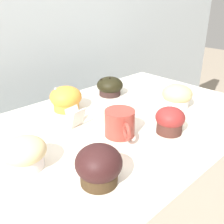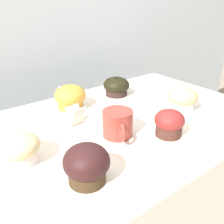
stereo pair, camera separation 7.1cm
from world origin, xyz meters
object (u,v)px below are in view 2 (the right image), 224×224
Objects in this scene: muffin_front_left at (87,165)px; muffin_back_center at (169,123)px; coffee_cup at (118,123)px; muffin_front_center at (116,87)px; muffin_front_right at (182,98)px; muffin_back_right at (18,148)px; muffin_back_left at (70,97)px.

muffin_back_center is (0.30, 0.03, -0.00)m from muffin_front_left.
muffin_front_center is at bearing 51.54° from coffee_cup.
muffin_front_center is 0.36m from muffin_back_center.
muffin_front_left is 0.30m from muffin_back_center.
muffin_front_center is at bearing 109.47° from muffin_front_right.
muffin_front_right is 0.20m from muffin_back_center.
muffin_front_right is at bearing 27.81° from muffin_back_center.
muffin_front_left is (0.09, -0.16, 0.00)m from muffin_back_right.
coffee_cup is (-0.12, 0.09, 0.00)m from muffin_back_center.
muffin_back_center is at bearing -70.63° from muffin_back_left.
muffin_back_right is (-0.26, -0.21, -0.00)m from muffin_back_left.
muffin_front_right is 0.29m from coffee_cup.
muffin_front_left is (-0.38, -0.37, 0.01)m from muffin_front_center.
muffin_front_left reaches higher than coffee_cup.
muffin_back_left is 1.03× the size of muffin_front_right.
muffin_back_center is at bearing -152.19° from muffin_front_right.
muffin_front_right reaches higher than muffin_back_center.
muffin_front_center is at bearing 75.63° from muffin_back_center.
muffin_front_left is at bearing -147.62° from coffee_cup.
muffin_front_center is 1.21× the size of muffin_back_center.
coffee_cup is at bearing -88.83° from muffin_back_left.
muffin_back_right is at bearing 175.87° from muffin_front_right.
coffee_cup is at bearing 32.38° from muffin_front_left.
muffin_front_center is at bearing 44.04° from muffin_front_left.
muffin_front_center and muffin_back_right have the same top height.
muffin_front_right is 1.24× the size of muffin_back_center.
muffin_front_center is 0.54m from muffin_front_left.
muffin_back_center is (-0.09, -0.35, 0.00)m from muffin_front_center.
muffin_back_left is 1.28× the size of muffin_back_center.
muffin_back_center reaches higher than muffin_front_center.
muffin_back_right is at bearing 118.93° from muffin_front_left.
muffin_back_right is 1.21× the size of muffin_back_center.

